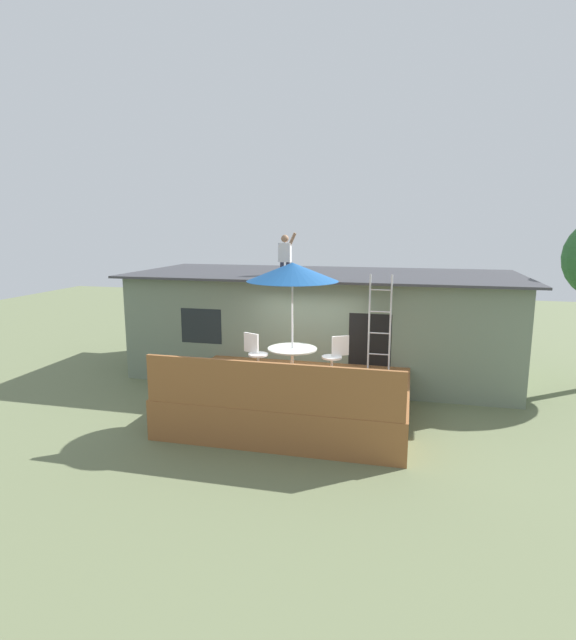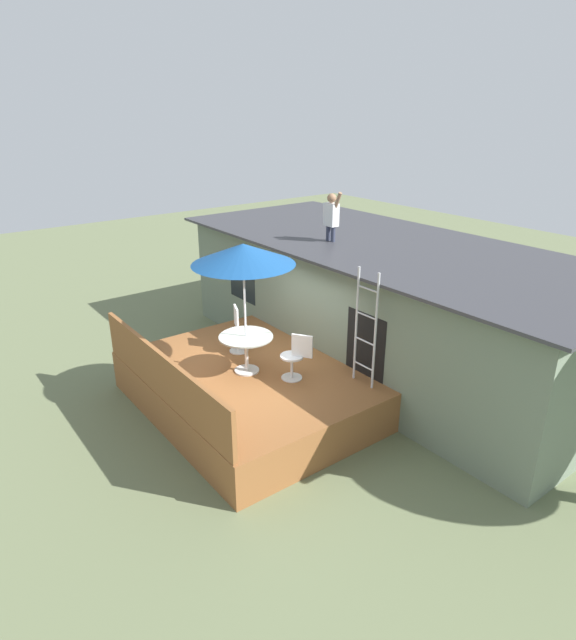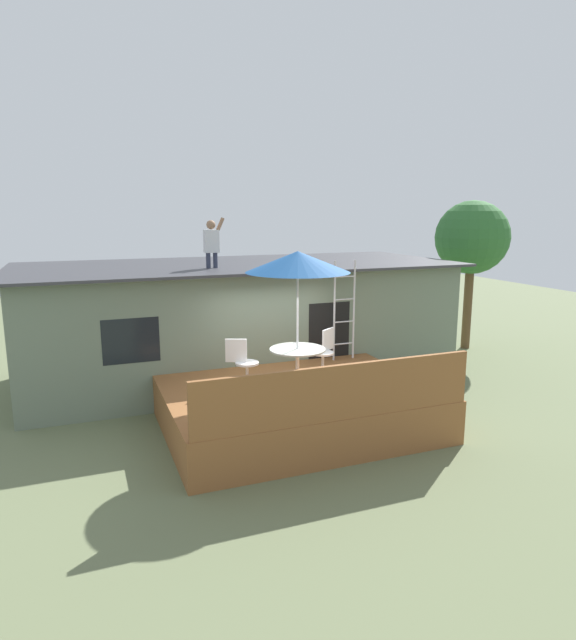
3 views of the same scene
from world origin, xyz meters
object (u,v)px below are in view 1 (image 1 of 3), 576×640
Objects in this scene: patio_chair_left at (256,354)px; step_ladder at (380,322)px; patio_table at (292,355)px; patio_umbrella at (293,272)px; person_figure at (285,252)px; patio_chair_right at (335,357)px.

step_ladder is at bearing 44.82° from patio_chair_left.
patio_table is 2.31m from step_ladder.
patio_umbrella is at bearing 90.90° from patio_table.
patio_chair_right is at bearing -53.70° from person_figure.
person_figure is 3.28m from patio_chair_left.
patio_chair_right is at bearing 28.19° from patio_chair_left.
patio_chair_left is (-0.06, -2.48, -2.15)m from person_figure.
patio_chair_left is 1.76m from patio_chair_right.
patio_table is 1.02m from patio_chair_left.
step_ladder is 3.31m from person_figure.
person_figure reaches higher than patio_umbrella.
patio_table is 0.47× the size of step_ladder.
patio_table is 3.62m from person_figure.
patio_umbrella reaches higher than patio_table.
patio_chair_left is at bearing -91.35° from person_figure.
person_figure is at bearing 111.40° from patio_chair_left.
person_figure is 1.21× the size of patio_chair_left.
step_ladder reaches higher than patio_chair_right.
person_figure is at bearing 151.43° from step_ladder.
person_figure reaches higher than step_ladder.
patio_chair_right is (0.82, 0.56, -0.13)m from patio_table.
step_ladder is at bearing -28.57° from person_figure.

